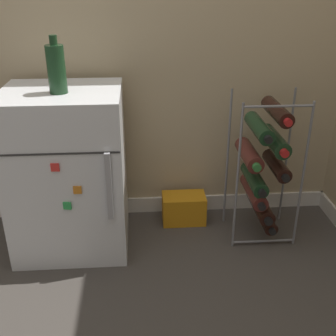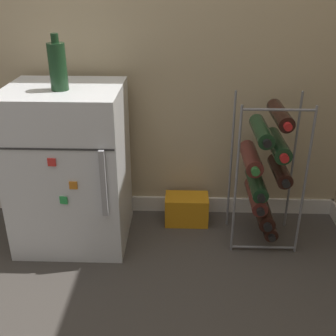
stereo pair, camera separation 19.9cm
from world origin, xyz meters
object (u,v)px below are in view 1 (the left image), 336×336
object	(u,v)px
mini_fridge	(69,172)
wine_rack	(263,167)
soda_box	(184,208)
fridge_top_bottle	(56,69)

from	to	relation	value
mini_fridge	wine_rack	size ratio (longest dim) A/B	1.06
mini_fridge	soda_box	distance (m)	0.68
wine_rack	fridge_top_bottle	xyz separation A→B (m)	(-0.95, -0.05, 0.52)
soda_box	fridge_top_bottle	xyz separation A→B (m)	(-0.58, -0.19, 0.82)
wine_rack	soda_box	world-z (taller)	wine_rack
wine_rack	fridge_top_bottle	size ratio (longest dim) A/B	3.13
mini_fridge	soda_box	xyz separation A→B (m)	(0.58, 0.15, -0.32)
mini_fridge	fridge_top_bottle	world-z (taller)	fridge_top_bottle
wine_rack	soda_box	size ratio (longest dim) A/B	3.21
wine_rack	fridge_top_bottle	distance (m)	1.09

